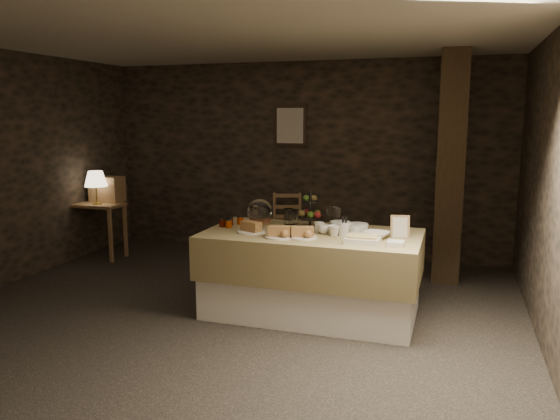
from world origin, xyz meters
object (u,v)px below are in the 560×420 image
(table_lamp, at_px, (96,179))
(chair, at_px, (288,229))
(wine_rack, at_px, (107,189))
(timber_column, at_px, (451,169))
(buffet_table, at_px, (311,267))
(console_table, at_px, (97,213))
(fruit_stand, at_px, (311,213))

(table_lamp, relative_size, chair, 0.65)
(wine_rack, distance_m, timber_column, 4.43)
(timber_column, bearing_deg, table_lamp, -174.96)
(wine_rack, xyz_separation_m, timber_column, (4.41, 0.16, 0.39))
(buffet_table, bearing_deg, wine_rack, 157.22)
(console_table, bearing_deg, wine_rack, 74.48)
(console_table, height_order, wine_rack, wine_rack)
(table_lamp, xyz_separation_m, fruit_stand, (3.12, -0.84, -0.13))
(buffet_table, xyz_separation_m, timber_column, (1.20, 1.51, 0.84))
(wine_rack, xyz_separation_m, chair, (2.36, 0.63, -0.53))
(wine_rack, height_order, chair, wine_rack)
(table_lamp, bearing_deg, fruit_stand, -15.05)
(table_lamp, relative_size, fruit_stand, 1.23)
(chair, bearing_deg, fruit_stand, -82.32)
(fruit_stand, bearing_deg, table_lamp, 164.95)
(console_table, bearing_deg, chair, 18.49)
(buffet_table, distance_m, console_table, 3.46)
(buffet_table, xyz_separation_m, fruit_stand, (-0.09, 0.28, 0.48))
(chair, height_order, timber_column, timber_column)
(buffet_table, relative_size, timber_column, 0.78)
(buffet_table, bearing_deg, fruit_stand, 107.52)
(console_table, relative_size, fruit_stand, 2.08)
(buffet_table, xyz_separation_m, table_lamp, (-3.21, 1.12, 0.61))
(console_table, height_order, timber_column, timber_column)
(table_lamp, distance_m, fruit_stand, 3.23)
(table_lamp, bearing_deg, timber_column, 5.04)
(table_lamp, distance_m, wine_rack, 0.28)
(buffet_table, distance_m, chair, 2.15)
(console_table, bearing_deg, timber_column, 4.35)
(console_table, distance_m, timber_column, 4.52)
(timber_column, distance_m, fruit_stand, 1.82)
(table_lamp, relative_size, wine_rack, 1.04)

